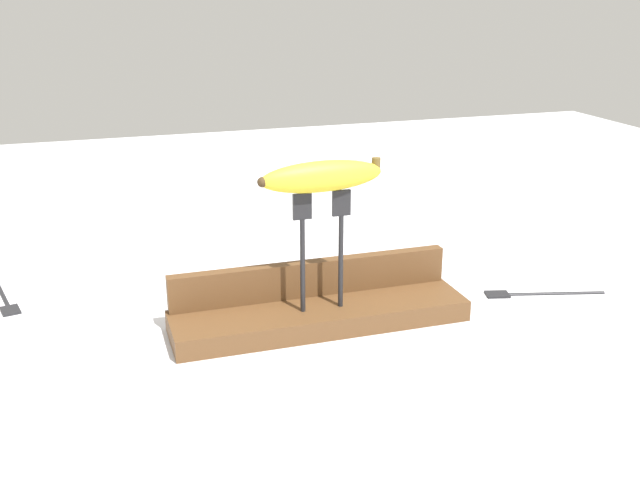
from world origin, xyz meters
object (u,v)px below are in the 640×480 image
object	(u,v)px
fork_stand_center	(322,240)
banana_raised_center	(322,176)
fork_fallen_far	(529,293)
fork_fallen_near	(5,299)

from	to	relation	value
fork_stand_center	banana_raised_center	world-z (taller)	banana_raised_center
fork_fallen_far	banana_raised_center	bearing A→B (deg)	-177.88
banana_raised_center	fork_fallen_far	bearing A→B (deg)	2.12
banana_raised_center	fork_fallen_far	world-z (taller)	banana_raised_center
banana_raised_center	fork_stand_center	bearing A→B (deg)	3.55
fork_stand_center	fork_fallen_far	distance (m)	0.37
fork_stand_center	fork_fallen_near	xyz separation A→B (m)	(-0.44, 0.24, -0.13)
fork_stand_center	fork_fallen_near	bearing A→B (deg)	150.87
banana_raised_center	fork_fallen_near	bearing A→B (deg)	150.86
fork_stand_center	fork_fallen_near	world-z (taller)	fork_stand_center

